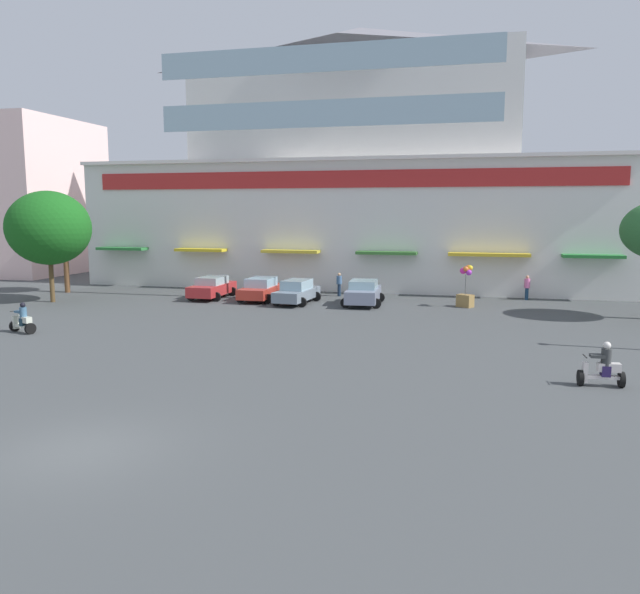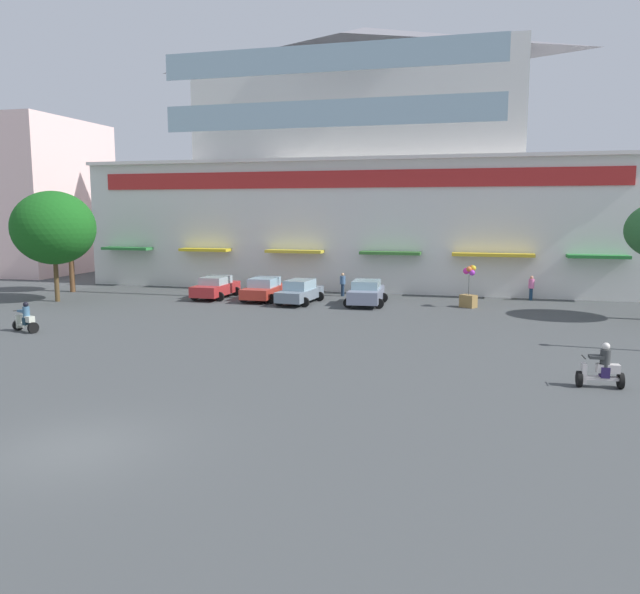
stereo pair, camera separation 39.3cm
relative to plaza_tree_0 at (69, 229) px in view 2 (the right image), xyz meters
The scene contains 14 objects.
ground_plane 22.71m from the plaza_tree_0, 33.80° to the right, with size 128.00×128.00×0.00m, color #434748.
colonial_building 21.92m from the plaza_tree_0, 30.88° to the left, with size 39.68×17.70×19.55m.
flank_building_left 17.60m from the plaza_tree_0, 138.16° to the left, with size 11.31×11.90×13.68m.
plaza_tree_0 is the anchor object (origin of this frame).
plaza_tree_2 4.72m from the plaza_tree_0, 64.94° to the right, with size 5.20×4.82×6.90m.
parked_car_0 11.66m from the plaza_tree_0, ahead, with size 2.34×4.32×1.42m.
parked_car_1 14.92m from the plaza_tree_0, ahead, with size 2.39×4.36×1.44m.
parked_car_2 17.49m from the plaza_tree_0, ahead, with size 2.47×4.37×1.47m.
parked_car_3 21.47m from the plaza_tree_0, ahead, with size 2.56×4.22×1.51m.
scooter_rider_1 35.98m from the plaza_tree_0, 27.43° to the right, with size 1.44×0.61×1.50m.
scooter_rider_5 15.49m from the plaza_tree_0, 61.86° to the right, with size 1.52×0.98×1.45m.
pedestrian_0 19.40m from the plaza_tree_0, ahead, with size 0.48×0.48×1.57m.
pedestrian_1 31.38m from the plaza_tree_0, ahead, with size 0.47×0.47×1.58m.
balloon_vendor_cart 27.38m from the plaza_tree_0, ahead, with size 1.08×0.98×2.51m.
Camera 2 is at (9.40, -12.50, 5.73)m, focal length 35.14 mm.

